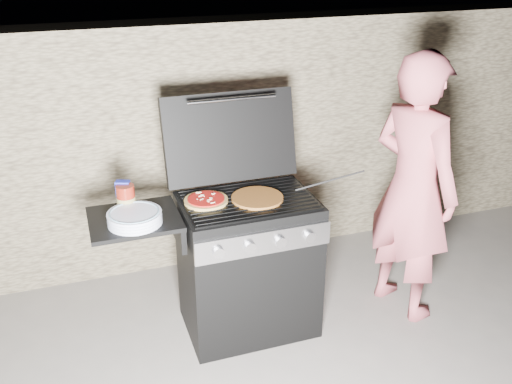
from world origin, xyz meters
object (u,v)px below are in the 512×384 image
object	(u,v)px
pizza_topped	(206,200)
sauce_jar	(126,198)
person	(413,188)
gas_grill	(210,272)

from	to	relation	value
pizza_topped	sauce_jar	bearing A→B (deg)	173.91
pizza_topped	person	size ratio (longest dim) A/B	0.15
person	gas_grill	bearing A→B (deg)	68.73
sauce_jar	person	bearing A→B (deg)	-6.76
gas_grill	sauce_jar	xyz separation A→B (m)	(-0.45, 0.09, 0.53)
gas_grill	pizza_topped	xyz separation A→B (m)	(0.01, 0.04, 0.47)
gas_grill	pizza_topped	world-z (taller)	pizza_topped
gas_grill	pizza_topped	size ratio (longest dim) A/B	5.20
pizza_topped	gas_grill	bearing A→B (deg)	-97.15
pizza_topped	sauce_jar	size ratio (longest dim) A/B	1.61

